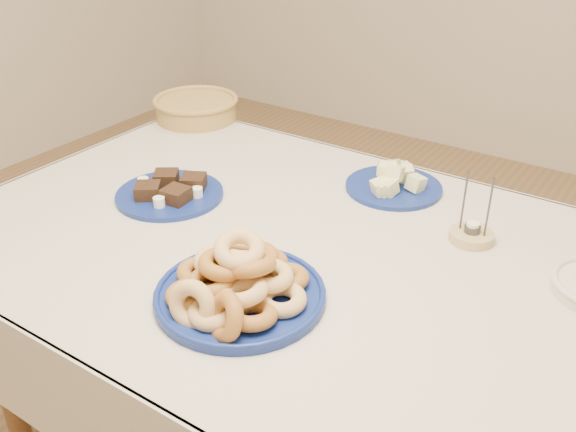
{
  "coord_description": "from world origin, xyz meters",
  "views": [
    {
      "loc": [
        0.68,
        -1.06,
        1.53
      ],
      "look_at": [
        0.0,
        -0.05,
        0.85
      ],
      "focal_mm": 40.0,
      "sensor_mm": 36.0,
      "label": 1
    }
  ],
  "objects_px": {
    "candle_holder": "(471,235)",
    "melon_plate": "(394,182)",
    "brownie_plate": "(170,192)",
    "dining_table": "(300,283)",
    "wicker_basket": "(196,107)",
    "donut_platter": "(238,285)"
  },
  "relations": [
    {
      "from": "wicker_basket",
      "to": "candle_holder",
      "type": "relative_size",
      "value": 2.23
    },
    {
      "from": "dining_table",
      "to": "melon_plate",
      "type": "relative_size",
      "value": 5.01
    },
    {
      "from": "brownie_plate",
      "to": "wicker_basket",
      "type": "distance_m",
      "value": 0.58
    },
    {
      "from": "melon_plate",
      "to": "wicker_basket",
      "type": "xyz_separation_m",
      "value": [
        -0.8,
        0.11,
        0.02
      ]
    },
    {
      "from": "melon_plate",
      "to": "candle_holder",
      "type": "distance_m",
      "value": 0.3
    },
    {
      "from": "melon_plate",
      "to": "brownie_plate",
      "type": "xyz_separation_m",
      "value": [
        -0.47,
        -0.37,
        -0.01
      ]
    },
    {
      "from": "brownie_plate",
      "to": "melon_plate",
      "type": "bearing_deg",
      "value": 38.49
    },
    {
      "from": "brownie_plate",
      "to": "wicker_basket",
      "type": "xyz_separation_m",
      "value": [
        -0.33,
        0.48,
        0.03
      ]
    },
    {
      "from": "donut_platter",
      "to": "candle_holder",
      "type": "height_order",
      "value": "candle_holder"
    },
    {
      "from": "dining_table",
      "to": "wicker_basket",
      "type": "relative_size",
      "value": 4.48
    },
    {
      "from": "donut_platter",
      "to": "melon_plate",
      "type": "xyz_separation_m",
      "value": [
        0.04,
        0.63,
        -0.02
      ]
    },
    {
      "from": "brownie_plate",
      "to": "wicker_basket",
      "type": "relative_size",
      "value": 0.98
    },
    {
      "from": "brownie_plate",
      "to": "donut_platter",
      "type": "bearing_deg",
      "value": -31.18
    },
    {
      "from": "dining_table",
      "to": "brownie_plate",
      "type": "relative_size",
      "value": 4.57
    },
    {
      "from": "wicker_basket",
      "to": "candle_holder",
      "type": "height_order",
      "value": "candle_holder"
    },
    {
      "from": "melon_plate",
      "to": "brownie_plate",
      "type": "distance_m",
      "value": 0.6
    },
    {
      "from": "candle_holder",
      "to": "melon_plate",
      "type": "bearing_deg",
      "value": 152.33
    },
    {
      "from": "donut_platter",
      "to": "candle_holder",
      "type": "xyz_separation_m",
      "value": [
        0.3,
        0.49,
        -0.02
      ]
    },
    {
      "from": "melon_plate",
      "to": "brownie_plate",
      "type": "height_order",
      "value": "melon_plate"
    },
    {
      "from": "donut_platter",
      "to": "wicker_basket",
      "type": "height_order",
      "value": "donut_platter"
    },
    {
      "from": "dining_table",
      "to": "candle_holder",
      "type": "bearing_deg",
      "value": 36.99
    },
    {
      "from": "dining_table",
      "to": "donut_platter",
      "type": "bearing_deg",
      "value": -86.57
    }
  ]
}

